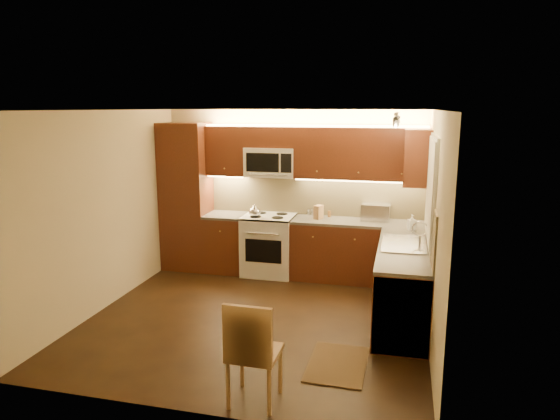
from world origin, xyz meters
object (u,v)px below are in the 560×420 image
(microwave, at_px, (271,162))
(dining_chair, at_px, (255,350))
(knife_block, at_px, (318,212))
(toaster_oven, at_px, (376,212))
(stove, at_px, (269,245))
(kettle, at_px, (255,210))
(soap_bottle, at_px, (412,222))
(sink, at_px, (404,238))

(microwave, bearing_deg, dining_chair, -77.52)
(knife_block, xyz_separation_m, dining_chair, (0.02, -3.41, -0.52))
(toaster_oven, xyz_separation_m, dining_chair, (-0.81, -3.53, -0.54))
(toaster_oven, bearing_deg, stove, -170.37)
(kettle, xyz_separation_m, toaster_oven, (1.77, 0.31, 0.00))
(soap_bottle, bearing_deg, knife_block, 140.25)
(soap_bottle, bearing_deg, dining_chair, -137.63)
(stove, xyz_separation_m, soap_bottle, (2.10, -0.34, 0.54))
(stove, relative_size, kettle, 4.54)
(toaster_oven, bearing_deg, microwave, -175.21)
(microwave, distance_m, kettle, 0.78)
(toaster_oven, height_order, knife_block, toaster_oven)
(stove, bearing_deg, sink, -29.36)
(stove, height_order, microwave, microwave)
(toaster_oven, bearing_deg, knife_block, -168.12)
(microwave, height_order, dining_chair, microwave)
(soap_bottle, bearing_deg, stove, 146.73)
(soap_bottle, relative_size, dining_chair, 0.22)
(sink, distance_m, dining_chair, 2.61)
(knife_block, bearing_deg, dining_chair, -68.64)
(knife_block, bearing_deg, stove, -156.09)
(microwave, xyz_separation_m, kettle, (-0.18, -0.29, -0.70))
(sink, height_order, knife_block, knife_block)
(stove, relative_size, knife_block, 4.50)
(toaster_oven, xyz_separation_m, soap_bottle, (0.51, -0.49, -0.02))
(sink, distance_m, knife_block, 1.71)
(microwave, xyz_separation_m, toaster_oven, (1.59, 0.02, -0.70))
(microwave, distance_m, knife_block, 1.04)
(kettle, distance_m, knife_block, 0.95)
(sink, distance_m, soap_bottle, 0.80)
(stove, height_order, dining_chair, dining_chair)
(sink, bearing_deg, dining_chair, -118.53)
(toaster_oven, distance_m, dining_chair, 3.66)
(toaster_oven, xyz_separation_m, knife_block, (-0.84, -0.11, -0.02))
(kettle, height_order, knife_block, kettle)
(kettle, distance_m, soap_bottle, 2.28)
(stove, height_order, toaster_oven, toaster_oven)
(sink, bearing_deg, stove, 150.64)
(stove, height_order, soap_bottle, soap_bottle)
(stove, bearing_deg, soap_bottle, -9.08)
(microwave, distance_m, sink, 2.48)
(stove, distance_m, sink, 2.35)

